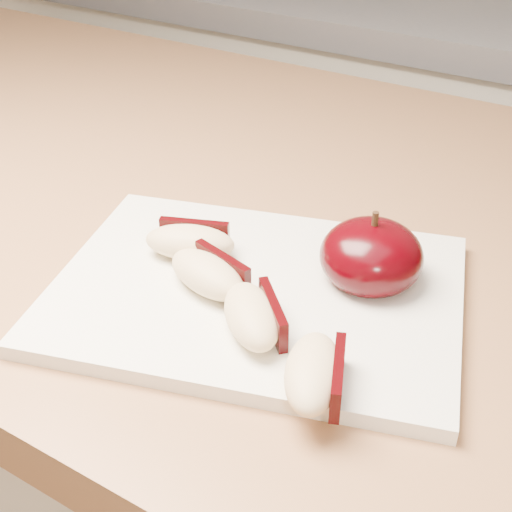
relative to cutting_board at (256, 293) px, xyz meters
The scene contains 7 objects.
back_cabinet 0.95m from the cutting_board, 91.24° to the left, with size 2.40×0.62×0.94m.
cutting_board is the anchor object (origin of this frame).
apple_half 0.08m from the cutting_board, 39.21° to the left, with size 0.08×0.08×0.06m.
apple_wedge_a 0.06m from the cutting_board, behind, with size 0.07×0.05×0.02m.
apple_wedge_b 0.04m from the cutting_board, 144.68° to the right, with size 0.07×0.05×0.02m.
apple_wedge_c 0.05m from the cutting_board, 59.75° to the right, with size 0.07×0.07×0.02m.
apple_wedge_d 0.11m from the cutting_board, 39.64° to the right, with size 0.06×0.07×0.02m.
Camera 1 is at (0.23, 0.02, 1.20)m, focal length 50.00 mm.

